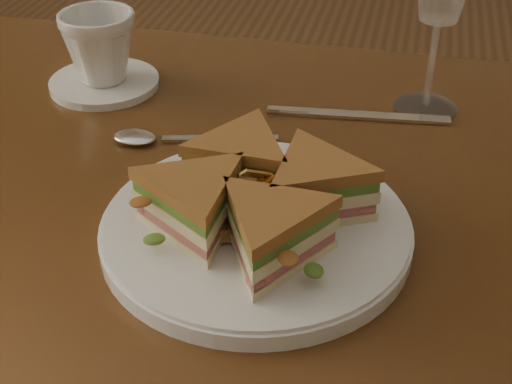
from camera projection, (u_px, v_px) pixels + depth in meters
table at (234, 276)px, 0.76m from camera, size 1.20×0.80×0.75m
plate at (256, 230)px, 0.65m from camera, size 0.28×0.28×0.02m
sandwich_wedges at (256, 197)px, 0.63m from camera, size 0.26×0.26×0.06m
crisps_mound at (256, 200)px, 0.63m from camera, size 0.09×0.09×0.05m
spoon at (156, 138)px, 0.79m from camera, size 0.18×0.06×0.01m
knife at (351, 116)px, 0.84m from camera, size 0.22×0.04×0.00m
saucer at (105, 83)px, 0.91m from camera, size 0.14×0.14×0.01m
coffee_cup at (100, 47)px, 0.88m from camera, size 0.10×0.10×0.09m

